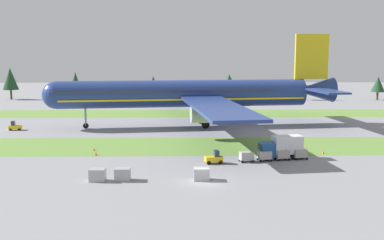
{
  "coord_description": "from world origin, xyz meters",
  "views": [
    {
      "loc": [
        -2.54,
        -58.09,
        16.44
      ],
      "look_at": [
        -1.04,
        28.06,
        4.0
      ],
      "focal_mm": 44.01,
      "sensor_mm": 36.0,
      "label": 1
    }
  ],
  "objects": [
    {
      "name": "taxiway_marker_3",
      "position": [
        -17.74,
        19.82,
        0.25
      ],
      "size": [
        0.44,
        0.44,
        0.51
      ],
      "primitive_type": "cone",
      "color": "orange",
      "rests_on": "ground"
    },
    {
      "name": "catering_truck",
      "position": [
        12.64,
        13.35,
        1.95
      ],
      "size": [
        7.27,
        3.64,
        3.58
      ],
      "rotation": [
        0.0,
        0.0,
        1.77
      ],
      "color": "#1E4C8E",
      "rests_on": "ground"
    },
    {
      "name": "taxiway_marker_0",
      "position": [
        15.52,
        19.56,
        0.33
      ],
      "size": [
        0.44,
        0.44,
        0.66
      ],
      "primitive_type": "cone",
      "color": "orange",
      "rests_on": "ground"
    },
    {
      "name": "distant_tree_line",
      "position": [
        -10.24,
        105.81,
        6.78
      ],
      "size": [
        184.86,
        10.31,
        12.79
      ],
      "color": "#4C3823",
      "rests_on": "ground"
    },
    {
      "name": "baggage_tug",
      "position": [
        1.97,
        10.28,
        0.81
      ],
      "size": [
        2.8,
        1.78,
        1.97
      ],
      "rotation": [
        0.0,
        0.0,
        1.77
      ],
      "color": "yellow",
      "rests_on": "ground"
    },
    {
      "name": "taxiway_marker_1",
      "position": [
        -16.71,
        16.1,
        0.32
      ],
      "size": [
        0.44,
        0.44,
        0.64
      ],
      "primitive_type": "cone",
      "color": "orange",
      "rests_on": "ground"
    },
    {
      "name": "cargo_dolly_third",
      "position": [
        12.59,
        12.37,
        0.92
      ],
      "size": [
        2.45,
        1.9,
        1.55
      ],
      "rotation": [
        0.0,
        0.0,
        1.77
      ],
      "color": "#A3A3A8",
      "rests_on": "ground"
    },
    {
      "name": "taxiway_marker_2",
      "position": [
        20.22,
        16.77,
        0.29
      ],
      "size": [
        0.44,
        0.44,
        0.58
      ],
      "primitive_type": "cone",
      "color": "orange",
      "rests_on": "ground"
    },
    {
      "name": "cargo_dolly_second",
      "position": [
        9.75,
        11.81,
        0.92
      ],
      "size": [
        2.45,
        1.9,
        1.55
      ],
      "rotation": [
        0.0,
        0.0,
        1.77
      ],
      "color": "#A3A3A8",
      "rests_on": "ground"
    },
    {
      "name": "airliner",
      "position": [
        -0.32,
        46.15,
        7.36
      ],
      "size": [
        65.14,
        80.2,
        20.56
      ],
      "rotation": [
        0.0,
        0.0,
        1.7
      ],
      "color": "navy",
      "rests_on": "ground"
    },
    {
      "name": "uld_container_2",
      "position": [
        -0.27,
        1.16,
        0.81
      ],
      "size": [
        2.02,
        1.62,
        1.61
      ],
      "primitive_type": "cube",
      "rotation": [
        0.0,
        0.0,
        0.01
      ],
      "color": "#A3A3A8",
      "rests_on": "ground"
    },
    {
      "name": "grass_strip_far",
      "position": [
        0.0,
        68.21,
        0.0
      ],
      "size": [
        320.0,
        16.35,
        0.01
      ],
      "primitive_type": "cube",
      "color": "olive",
      "rests_on": "ground"
    },
    {
      "name": "cargo_dolly_fourth",
      "position": [
        15.44,
        12.93,
        0.92
      ],
      "size": [
        2.45,
        1.9,
        1.55
      ],
      "rotation": [
        0.0,
        0.0,
        1.77
      ],
      "color": "#A3A3A8",
      "rests_on": "ground"
    },
    {
      "name": "uld_container_0",
      "position": [
        -13.68,
        0.97,
        0.8
      ],
      "size": [
        2.05,
        1.66,
        1.6
      ],
      "primitive_type": "cube",
      "rotation": [
        0.0,
        0.0,
        -0.03
      ],
      "color": "#A3A3A8",
      "rests_on": "ground"
    },
    {
      "name": "cargo_dolly_lead",
      "position": [
        6.9,
        11.25,
        0.92
      ],
      "size": [
        2.45,
        1.9,
        1.55
      ],
      "rotation": [
        0.0,
        0.0,
        1.77
      ],
      "color": "#A3A3A8",
      "rests_on": "ground"
    },
    {
      "name": "uld_container_1",
      "position": [
        -10.49,
        1.19,
        0.8
      ],
      "size": [
        2.03,
        1.63,
        1.61
      ],
      "primitive_type": "cube",
      "rotation": [
        0.0,
        0.0,
        0.02
      ],
      "color": "#A3A3A8",
      "rests_on": "ground"
    },
    {
      "name": "pushback_tractor",
      "position": [
        -38.55,
        41.3,
        0.81
      ],
      "size": [
        2.74,
        1.62,
        1.97
      ],
      "rotation": [
        0.0,
        0.0,
        4.84
      ],
      "color": "yellow",
      "rests_on": "ground"
    },
    {
      "name": "ground_crew_marshaller",
      "position": [
        13.11,
        12.26,
        0.95
      ],
      "size": [
        0.36,
        0.56,
        1.74
      ],
      "rotation": [
        0.0,
        0.0,
        1.61
      ],
      "color": "black",
      "rests_on": "ground"
    },
    {
      "name": "ground_plane",
      "position": [
        0.0,
        0.0,
        0.0
      ],
      "size": [
        400.0,
        400.0,
        0.0
      ],
      "primitive_type": "plane",
      "color": "gray"
    },
    {
      "name": "grass_strip_near",
      "position": [
        0.0,
        23.52,
        0.0
      ],
      "size": [
        320.0,
        16.35,
        0.01
      ],
      "primitive_type": "cube",
      "color": "olive",
      "rests_on": "ground"
    }
  ]
}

